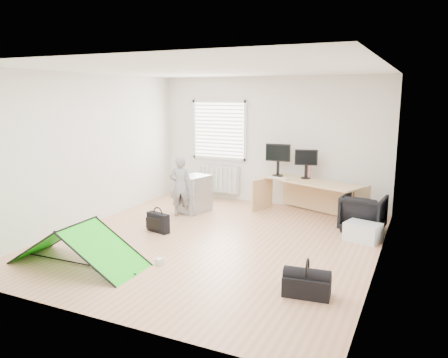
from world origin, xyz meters
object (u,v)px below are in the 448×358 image
at_px(desk, 310,198).
at_px(monitor_right, 306,168).
at_px(kite, 78,244).
at_px(storage_crate, 363,232).
at_px(filing_cabinet, 194,194).
at_px(thermos, 309,172).
at_px(person, 181,186).
at_px(duffel_bag, 307,286).
at_px(laptop_bag, 158,223).
at_px(office_chair, 363,213).
at_px(monitor_left, 278,164).

height_order(desk, monitor_right, monitor_right).
bearing_deg(kite, storage_crate, 36.76).
height_order(filing_cabinet, thermos, thermos).
height_order(person, duffel_bag, person).
bearing_deg(kite, laptop_bag, 82.36).
bearing_deg(monitor_right, person, -161.91).
xyz_separation_m(thermos, laptop_bag, (-1.99, -2.44, -0.65)).
bearing_deg(filing_cabinet, office_chair, 16.40).
xyz_separation_m(office_chair, laptop_bag, (-3.18, -1.55, -0.16)).
relative_size(filing_cabinet, monitor_left, 1.44).
relative_size(filing_cabinet, laptop_bag, 1.66).
bearing_deg(desk, person, -132.25).
height_order(monitor_left, laptop_bag, monitor_left).
height_order(monitor_left, monitor_right, monitor_left).
distance_m(office_chair, kite, 4.67).
relative_size(kite, duffel_bag, 3.44).
bearing_deg(office_chair, thermos, -30.98).
distance_m(filing_cabinet, office_chair, 3.27).
distance_m(person, kite, 2.77).
relative_size(laptop_bag, duffel_bag, 0.81).
bearing_deg(office_chair, duffel_bag, 91.26).
distance_m(desk, laptop_bag, 3.01).
relative_size(filing_cabinet, kite, 0.39).
bearing_deg(monitor_left, person, -141.42).
distance_m(thermos, kite, 4.71).
distance_m(desk, monitor_left, 0.97).
distance_m(kite, duffel_bag, 3.14).
xyz_separation_m(monitor_left, office_chair, (1.83, -0.86, -0.60)).
xyz_separation_m(filing_cabinet, thermos, (2.08, 1.02, 0.45)).
distance_m(person, storage_crate, 3.45).
xyz_separation_m(filing_cabinet, monitor_right, (2.02, 0.97, 0.52)).
bearing_deg(kite, desk, 58.17).
bearing_deg(storage_crate, kite, -141.82).
xyz_separation_m(filing_cabinet, storage_crate, (3.34, -0.42, -0.22)).
relative_size(monitor_left, thermos, 1.88).
bearing_deg(duffel_bag, thermos, 97.46).
distance_m(monitor_left, thermos, 0.66).
bearing_deg(thermos, desk, -71.81).
distance_m(office_chair, duffel_bag, 2.87).
relative_size(monitor_left, storage_crate, 0.95).
bearing_deg(office_chair, person, 14.62).
bearing_deg(duffel_bag, monitor_left, 106.53).
xyz_separation_m(office_chair, storage_crate, (0.08, -0.54, -0.17)).
bearing_deg(kite, office_chair, 42.60).
bearing_deg(thermos, duffel_bag, -75.98).
height_order(filing_cabinet, office_chair, filing_cabinet).
bearing_deg(office_chair, laptop_bag, 32.19).
bearing_deg(kite, person, 88.19).
bearing_deg(filing_cabinet, person, -87.33).
bearing_deg(duffel_bag, office_chair, 78.49).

